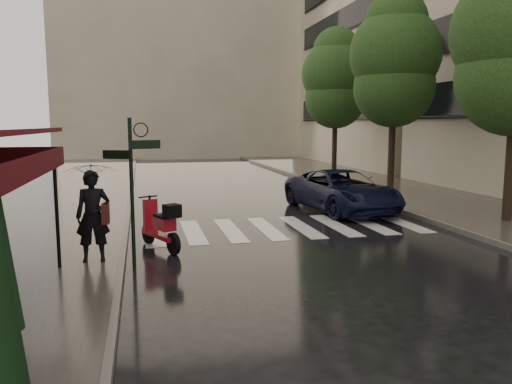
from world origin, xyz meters
name	(u,v)px	position (x,y,z in m)	size (l,w,h in m)	color
ground	(209,312)	(0.00, 0.00, 0.00)	(120.00, 120.00, 0.00)	black
sidewalk_near	(46,203)	(-4.50, 12.00, 0.06)	(6.00, 60.00, 0.12)	#38332D
sidewalk_far	(406,191)	(10.25, 12.00, 0.06)	(5.50, 60.00, 0.12)	#38332D
curb_near	(130,200)	(-1.45, 12.00, 0.07)	(0.12, 60.00, 0.16)	#595651
curb_far	(346,193)	(7.45, 12.00, 0.07)	(0.12, 60.00, 0.16)	#595651
crosswalk	(284,227)	(2.98, 6.00, 0.01)	(7.85, 3.20, 0.01)	silver
signpost	(132,179)	(-1.19, 3.00, 1.83)	(1.17, 0.29, 3.10)	black
haussmann_far	(389,35)	(16.50, 26.00, 9.25)	(8.00, 16.00, 18.50)	tan
backdrop_building	(184,44)	(3.00, 38.00, 10.00)	(22.00, 6.00, 20.00)	tan
tree_mid	(395,61)	(9.50, 12.00, 5.59)	(3.80, 3.80, 8.34)	black
tree_far	(336,79)	(9.70, 19.00, 5.46)	(3.80, 3.80, 8.16)	black
pedestrian_with_umbrella	(92,180)	(-2.00, 3.08, 1.84)	(1.14, 1.16, 2.59)	black
scooter	(161,226)	(-0.58, 4.22, 0.56)	(0.97, 1.73, 1.21)	black
parked_car	(342,191)	(5.68, 8.25, 0.70)	(2.33, 5.05, 1.40)	black
parasol_back	(1,249)	(-2.75, -0.90, 1.41)	(0.45, 0.45, 2.39)	black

